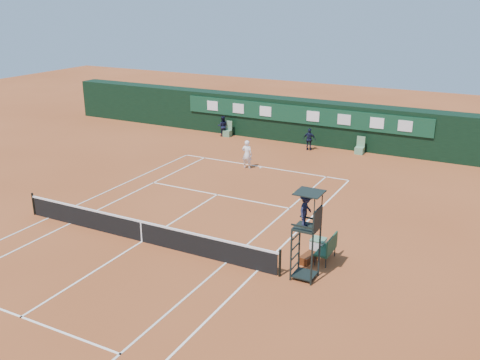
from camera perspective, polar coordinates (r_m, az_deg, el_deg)
name	(u,v)px	position (r m, az deg, el deg)	size (l,w,h in m)	color
ground	(142,242)	(23.33, -10.40, -6.48)	(90.00, 90.00, 0.00)	#A75027
court_lines	(142,241)	(23.33, -10.40, -6.46)	(11.05, 23.85, 0.01)	white
tennis_net	(141,231)	(23.12, -10.47, -5.34)	(12.90, 0.10, 1.10)	black
back_wall	(304,121)	(38.49, 6.80, 6.29)	(40.00, 1.65, 3.00)	black
linesman_chair_left	(228,132)	(39.92, -1.33, 5.13)	(0.55, 0.50, 1.15)	#55825C
linesman_chair_right	(360,149)	(36.29, 12.65, 3.23)	(0.55, 0.50, 1.15)	#60936B
umpire_chair	(307,217)	(19.27, 7.12, -3.93)	(0.96, 0.95, 3.42)	black
player_bench	(328,248)	(21.37, 9.39, -7.13)	(0.56, 1.20, 1.10)	#194027
tennis_bag	(308,258)	(21.42, 7.27, -8.27)	(0.37, 0.85, 0.32)	black
cooler	(318,246)	(22.07, 8.33, -6.97)	(0.57, 0.57, 0.65)	white
tennis_ball	(294,192)	(28.55, 5.75, -1.32)	(0.07, 0.07, 0.07)	yellow
player	(247,154)	(32.26, 0.75, 2.76)	(0.64, 0.42, 1.75)	white
ball_kid_left	(223,126)	(39.88, -1.86, 5.76)	(0.74, 0.57, 1.52)	black
ball_kid_right	(309,139)	(36.44, 7.41, 4.32)	(0.89, 0.37, 1.51)	black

